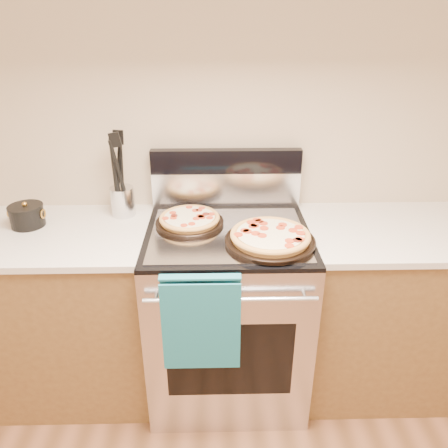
{
  "coord_description": "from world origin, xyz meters",
  "views": [
    {
      "loc": [
        -0.06,
        -0.16,
        1.83
      ],
      "look_at": [
        -0.02,
        1.55,
        1.01
      ],
      "focal_mm": 35.0,
      "sensor_mm": 36.0,
      "label": 1
    }
  ],
  "objects_px": {
    "utensil_crock": "(123,201)",
    "saucepan": "(27,217)",
    "range_body": "(228,313)",
    "pepperoni_pizza_back": "(190,220)",
    "pepperoni_pizza_front": "(270,238)"
  },
  "relations": [
    {
      "from": "pepperoni_pizza_back",
      "to": "saucepan",
      "type": "distance_m",
      "value": 0.78
    },
    {
      "from": "pepperoni_pizza_front",
      "to": "saucepan",
      "type": "height_order",
      "value": "saucepan"
    },
    {
      "from": "range_body",
      "to": "saucepan",
      "type": "height_order",
      "value": "saucepan"
    },
    {
      "from": "pepperoni_pizza_back",
      "to": "utensil_crock",
      "type": "distance_m",
      "value": 0.37
    },
    {
      "from": "pepperoni_pizza_front",
      "to": "saucepan",
      "type": "xyz_separation_m",
      "value": [
        -1.14,
        0.23,
        0.01
      ]
    },
    {
      "from": "range_body",
      "to": "pepperoni_pizza_front",
      "type": "distance_m",
      "value": 0.55
    },
    {
      "from": "range_body",
      "to": "pepperoni_pizza_back",
      "type": "height_order",
      "value": "pepperoni_pizza_back"
    },
    {
      "from": "utensil_crock",
      "to": "saucepan",
      "type": "distance_m",
      "value": 0.45
    },
    {
      "from": "utensil_crock",
      "to": "saucepan",
      "type": "xyz_separation_m",
      "value": [
        -0.44,
        -0.12,
        -0.03
      ]
    },
    {
      "from": "range_body",
      "to": "utensil_crock",
      "type": "relative_size",
      "value": 6.11
    },
    {
      "from": "range_body",
      "to": "pepperoni_pizza_back",
      "type": "xyz_separation_m",
      "value": [
        -0.18,
        0.07,
        0.5
      ]
    },
    {
      "from": "utensil_crock",
      "to": "pepperoni_pizza_front",
      "type": "bearing_deg",
      "value": -26.48
    },
    {
      "from": "pepperoni_pizza_back",
      "to": "pepperoni_pizza_front",
      "type": "xyz_separation_m",
      "value": [
        0.36,
        -0.2,
        0.0
      ]
    },
    {
      "from": "range_body",
      "to": "pepperoni_pizza_back",
      "type": "relative_size",
      "value": 2.82
    },
    {
      "from": "pepperoni_pizza_back",
      "to": "saucepan",
      "type": "relative_size",
      "value": 2.04
    }
  ]
}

